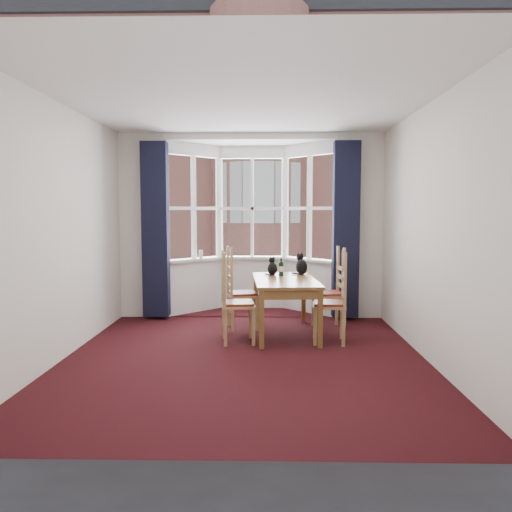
{
  "coord_description": "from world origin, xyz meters",
  "views": [
    {
      "loc": [
        0.24,
        -5.36,
        1.62
      ],
      "look_at": [
        0.11,
        1.05,
        1.05
      ],
      "focal_mm": 35.0,
      "sensor_mm": 36.0,
      "label": 1
    }
  ],
  "objects_px": {
    "chair_left_far": "(236,295)",
    "candle_tall": "(201,254)",
    "chair_left_near": "(231,305)",
    "chair_right_far": "(334,295)",
    "cat_right": "(301,266)",
    "cat_left": "(272,268)",
    "chair_right_near": "(336,305)",
    "dining_table": "(285,285)",
    "wine_bottle": "(281,268)"
  },
  "relations": [
    {
      "from": "cat_left",
      "to": "candle_tall",
      "type": "relative_size",
      "value": 2.01
    },
    {
      "from": "chair_right_far",
      "to": "dining_table",
      "type": "bearing_deg",
      "value": -153.68
    },
    {
      "from": "cat_right",
      "to": "chair_left_near",
      "type": "bearing_deg",
      "value": -134.54
    },
    {
      "from": "chair_right_near",
      "to": "candle_tall",
      "type": "bearing_deg",
      "value": 135.83
    },
    {
      "from": "chair_right_near",
      "to": "chair_left_far",
      "type": "bearing_deg",
      "value": 150.83
    },
    {
      "from": "chair_right_far",
      "to": "candle_tall",
      "type": "height_order",
      "value": "candle_tall"
    },
    {
      "from": "chair_left_far",
      "to": "chair_right_far",
      "type": "height_order",
      "value": "same"
    },
    {
      "from": "chair_left_near",
      "to": "cat_right",
      "type": "height_order",
      "value": "cat_right"
    },
    {
      "from": "wine_bottle",
      "to": "chair_right_near",
      "type": "bearing_deg",
      "value": -47.74
    },
    {
      "from": "dining_table",
      "to": "chair_right_far",
      "type": "xyz_separation_m",
      "value": [
        0.7,
        0.35,
        -0.18
      ]
    },
    {
      "from": "chair_left_near",
      "to": "candle_tall",
      "type": "bearing_deg",
      "value": 108.15
    },
    {
      "from": "cat_left",
      "to": "cat_right",
      "type": "bearing_deg",
      "value": 12.5
    },
    {
      "from": "chair_left_near",
      "to": "cat_left",
      "type": "height_order",
      "value": "cat_left"
    },
    {
      "from": "chair_left_far",
      "to": "wine_bottle",
      "type": "xyz_separation_m",
      "value": [
        0.62,
        0.01,
        0.38
      ]
    },
    {
      "from": "cat_left",
      "to": "chair_left_far",
      "type": "bearing_deg",
      "value": -166.57
    },
    {
      "from": "dining_table",
      "to": "chair_right_far",
      "type": "height_order",
      "value": "chair_right_far"
    },
    {
      "from": "wine_bottle",
      "to": "cat_left",
      "type": "bearing_deg",
      "value": 138.1
    },
    {
      "from": "chair_right_near",
      "to": "candle_tall",
      "type": "xyz_separation_m",
      "value": [
        -1.92,
        1.87,
        0.46
      ]
    },
    {
      "from": "chair_right_near",
      "to": "chair_right_far",
      "type": "relative_size",
      "value": 1.0
    },
    {
      "from": "dining_table",
      "to": "cat_right",
      "type": "relative_size",
      "value": 4.88
    },
    {
      "from": "wine_bottle",
      "to": "candle_tall",
      "type": "relative_size",
      "value": 1.94
    },
    {
      "from": "chair_left_far",
      "to": "candle_tall",
      "type": "distance_m",
      "value": 1.4
    },
    {
      "from": "wine_bottle",
      "to": "chair_left_near",
      "type": "bearing_deg",
      "value": -130.46
    },
    {
      "from": "chair_right_far",
      "to": "cat_left",
      "type": "bearing_deg",
      "value": 175.31
    },
    {
      "from": "cat_left",
      "to": "cat_right",
      "type": "distance_m",
      "value": 0.42
    },
    {
      "from": "chair_right_far",
      "to": "candle_tall",
      "type": "distance_m",
      "value": 2.33
    },
    {
      "from": "chair_right_far",
      "to": "candle_tall",
      "type": "relative_size",
      "value": 6.87
    },
    {
      "from": "chair_right_far",
      "to": "cat_right",
      "type": "distance_m",
      "value": 0.61
    },
    {
      "from": "chair_left_far",
      "to": "chair_right_far",
      "type": "bearing_deg",
      "value": 2.07
    },
    {
      "from": "chair_right_far",
      "to": "wine_bottle",
      "type": "relative_size",
      "value": 3.54
    },
    {
      "from": "chair_right_far",
      "to": "cat_left",
      "type": "relative_size",
      "value": 3.42
    },
    {
      "from": "chair_right_far",
      "to": "chair_left_near",
      "type": "bearing_deg",
      "value": -150.34
    },
    {
      "from": "chair_left_far",
      "to": "cat_left",
      "type": "height_order",
      "value": "cat_left"
    },
    {
      "from": "chair_right_far",
      "to": "wine_bottle",
      "type": "height_order",
      "value": "wine_bottle"
    },
    {
      "from": "chair_left_near",
      "to": "wine_bottle",
      "type": "bearing_deg",
      "value": 49.54
    },
    {
      "from": "chair_right_near",
      "to": "candle_tall",
      "type": "height_order",
      "value": "candle_tall"
    },
    {
      "from": "cat_left",
      "to": "chair_right_near",
      "type": "bearing_deg",
      "value": -46.93
    },
    {
      "from": "candle_tall",
      "to": "cat_left",
      "type": "bearing_deg",
      "value": -42.12
    },
    {
      "from": "cat_left",
      "to": "wine_bottle",
      "type": "height_order",
      "value": "cat_left"
    },
    {
      "from": "wine_bottle",
      "to": "chair_left_far",
      "type": "bearing_deg",
      "value": -178.77
    },
    {
      "from": "chair_right_near",
      "to": "candle_tall",
      "type": "distance_m",
      "value": 2.72
    },
    {
      "from": "cat_left",
      "to": "wine_bottle",
      "type": "relative_size",
      "value": 1.03
    },
    {
      "from": "chair_left_near",
      "to": "chair_right_near",
      "type": "relative_size",
      "value": 1.0
    },
    {
      "from": "chair_right_near",
      "to": "cat_right",
      "type": "relative_size",
      "value": 2.92
    },
    {
      "from": "chair_left_far",
      "to": "wine_bottle",
      "type": "distance_m",
      "value": 0.73
    },
    {
      "from": "wine_bottle",
      "to": "chair_right_far",
      "type": "bearing_deg",
      "value": 2.78
    },
    {
      "from": "chair_left_far",
      "to": "wine_bottle",
      "type": "bearing_deg",
      "value": 1.23
    },
    {
      "from": "chair_left_far",
      "to": "candle_tall",
      "type": "bearing_deg",
      "value": 119.01
    },
    {
      "from": "dining_table",
      "to": "cat_right",
      "type": "distance_m",
      "value": 0.6
    },
    {
      "from": "chair_left_near",
      "to": "chair_right_far",
      "type": "relative_size",
      "value": 1.0
    }
  ]
}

